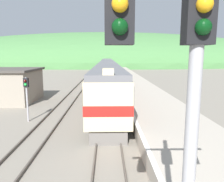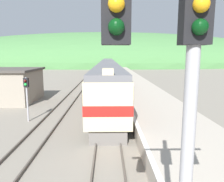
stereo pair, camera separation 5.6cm
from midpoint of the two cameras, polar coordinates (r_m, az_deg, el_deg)
track_main at (r=69.75m, az=-1.27°, el=5.04°), size 1.52×180.00×0.16m
track_siding at (r=69.90m, az=-5.04°, el=5.02°), size 1.52×180.00×0.16m
platform at (r=49.98m, az=3.71°, el=3.79°), size 5.24×140.00×0.95m
distant_hills at (r=132.99m, az=-1.29°, el=7.03°), size 231.39×104.12×36.30m
station_shed at (r=27.58m, az=-25.54°, el=1.41°), size 6.51×7.08×3.77m
express_train_lead_car at (r=22.12m, az=-1.19°, el=1.55°), size 2.94×20.07×4.51m
carriage_second at (r=44.18m, az=-1.25°, el=5.41°), size 2.93×22.02×4.15m
carriage_third at (r=67.05m, az=-1.28°, el=6.73°), size 2.93×22.02×4.15m
signal_mast_main at (r=3.33m, az=20.67°, el=5.78°), size 3.30×0.42×7.41m
signal_post_siding at (r=18.43m, az=-21.54°, el=0.25°), size 0.36×0.42×3.56m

